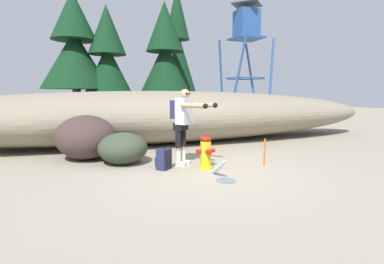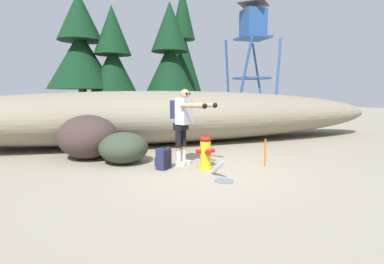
{
  "view_description": "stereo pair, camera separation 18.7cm",
  "coord_description": "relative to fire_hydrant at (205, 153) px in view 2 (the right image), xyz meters",
  "views": [
    {
      "loc": [
        -2.15,
        -5.31,
        1.57
      ],
      "look_at": [
        -0.06,
        0.6,
        0.75
      ],
      "focal_mm": 27.32,
      "sensor_mm": 36.0,
      "label": 1
    },
    {
      "loc": [
        -1.98,
        -5.37,
        1.57
      ],
      "look_at": [
        -0.06,
        0.6,
        0.75
      ],
      "focal_mm": 27.32,
      "sensor_mm": 36.0,
      "label": 2
    }
  ],
  "objects": [
    {
      "name": "ground_plane",
      "position": [
        -0.14,
        -0.3,
        -0.36
      ],
      "size": [
        56.0,
        56.0,
        0.04
      ],
      "primitive_type": "cube",
      "color": "gray"
    },
    {
      "name": "dirt_embankment",
      "position": [
        -0.14,
        3.61,
        0.5
      ],
      "size": [
        16.36,
        3.2,
        1.67
      ],
      "primitive_type": "ellipsoid",
      "color": "gray",
      "rests_on": "ground_plane"
    },
    {
      "name": "fire_hydrant",
      "position": [
        0.0,
        0.0,
        0.0
      ],
      "size": [
        0.41,
        0.36,
        0.73
      ],
      "color": "gold",
      "rests_on": "ground_plane"
    },
    {
      "name": "hydrant_water_jet",
      "position": [
        0.0,
        -0.62,
        -0.23
      ],
      "size": [
        0.36,
        1.02,
        0.59
      ],
      "color": "silver",
      "rests_on": "ground_plane"
    },
    {
      "name": "utility_worker",
      "position": [
        -0.35,
        0.42,
        0.72
      ],
      "size": [
        0.92,
        0.99,
        1.67
      ],
      "rotation": [
        0.0,
        0.0,
        -0.87
      ],
      "color": "beige",
      "rests_on": "ground_plane"
    },
    {
      "name": "spare_backpack",
      "position": [
        -0.86,
        0.23,
        -0.12
      ],
      "size": [
        0.36,
        0.36,
        0.47
      ],
      "rotation": [
        0.0,
        0.0,
        2.32
      ],
      "color": "#23284C",
      "rests_on": "ground_plane"
    },
    {
      "name": "boulder_large",
      "position": [
        -2.38,
        1.82,
        0.2
      ],
      "size": [
        1.76,
        1.81,
        1.06
      ],
      "primitive_type": "ellipsoid",
      "rotation": [
        0.0,
        0.0,
        3.4
      ],
      "color": "#40302E",
      "rests_on": "ground_plane"
    },
    {
      "name": "boulder_mid",
      "position": [
        -1.6,
        1.04,
        0.02
      ],
      "size": [
        1.22,
        1.25,
        0.71
      ],
      "primitive_type": "ellipsoid",
      "rotation": [
        0.0,
        0.0,
        3.04
      ],
      "color": "#35402F",
      "rests_on": "ground_plane"
    },
    {
      "name": "pine_tree_far_left",
      "position": [
        -2.77,
        8.55,
        3.2
      ],
      "size": [
        2.99,
        2.99,
        6.02
      ],
      "color": "#47331E",
      "rests_on": "ground_plane"
    },
    {
      "name": "pine_tree_left",
      "position": [
        -1.4,
        8.19,
        2.6
      ],
      "size": [
        2.54,
        2.54,
        5.46
      ],
      "color": "#47331E",
      "rests_on": "ground_plane"
    },
    {
      "name": "pine_tree_center",
      "position": [
        1.32,
        8.55,
        2.87
      ],
      "size": [
        2.82,
        2.82,
        5.97
      ],
      "color": "#47331E",
      "rests_on": "ground_plane"
    },
    {
      "name": "pine_tree_right",
      "position": [
        2.45,
        10.26,
        3.7
      ],
      "size": [
        2.08,
        2.08,
        7.38
      ],
      "color": "#47331E",
      "rests_on": "ground_plane"
    },
    {
      "name": "watchtower",
      "position": [
        8.16,
        12.73,
        5.79
      ],
      "size": [
        3.44,
        3.44,
        8.29
      ],
      "color": "#285193",
      "rests_on": "ground_plane"
    },
    {
      "name": "survey_stake",
      "position": [
        1.32,
        -0.2,
        -0.04
      ],
      "size": [
        0.04,
        0.04,
        0.6
      ],
      "primitive_type": "cylinder",
      "color": "#E55914",
      "rests_on": "ground_plane"
    }
  ]
}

